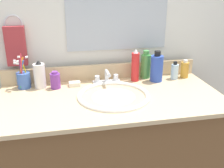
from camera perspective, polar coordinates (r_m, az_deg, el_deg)
The scene contains 18 objects.
vanity_cabinet at distance 1.62m, azimuth -0.13°, elevation -16.53°, with size 1.12×0.53×0.81m, color brown.
countertop at distance 1.41m, azimuth -0.14°, elevation -3.07°, with size 1.16×0.57×0.02m, color #D1B284.
backsplash at distance 1.64m, azimuth -2.03°, elevation 2.60°, with size 1.16×0.02×0.09m, color #D1B284.
back_wall at distance 1.78m, azimuth -2.27°, elevation -3.64°, with size 2.26×0.04×1.30m, color silver.
mirror_panel at distance 1.61m, azimuth 1.19°, elevation 17.07°, with size 0.60×0.01×0.56m, color #B2BCC6.
towel_ring at distance 1.60m, azimuth -20.05°, elevation 11.83°, with size 0.10×0.10×0.01m, color silver.
hand_towel at distance 1.61m, azimuth -19.59°, elevation 7.52°, with size 0.11×0.04×0.22m, color #A53338.
sink_basin at distance 1.41m, azimuth 0.34°, elevation -3.76°, with size 0.38×0.38×0.11m.
faucet at distance 1.57m, azimuth -1.11°, elevation 1.11°, with size 0.16×0.10×0.08m.
bottle_oil_amber at distance 1.72m, azimuth 15.05°, elevation 2.97°, with size 0.05×0.05×0.11m.
bottle_spray_red at distance 1.60m, azimuth 4.92°, elevation 3.75°, with size 0.05×0.05×0.19m.
bottle_lotion_white at distance 1.54m, azimuth -15.00°, elevation 1.75°, with size 0.06×0.06×0.16m.
bottle_gel_clear at distance 1.68m, azimuth 13.04°, elevation 2.64°, with size 0.04×0.04×0.11m.
bottle_shampoo_blue at distance 1.61m, azimuth 9.39°, elevation 3.37°, with size 0.07×0.07×0.18m.
bottle_cream_purple at distance 1.52m, azimuth -11.84°, elevation 0.72°, with size 0.05×0.05×0.10m.
bottle_toner_green at distance 1.66m, azimuth 7.09°, elevation 3.90°, with size 0.06×0.06×0.17m.
cup_blue_plastic at distance 1.57m, azimuth -18.14°, elevation 1.03°, with size 0.08×0.08×0.20m.
soap_bar at distance 1.55m, azimuth -7.88°, elevation 0.02°, with size 0.06×0.04×0.02m, color white.
Camera 1 is at (-0.25, -1.25, 1.40)m, focal length 43.44 mm.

